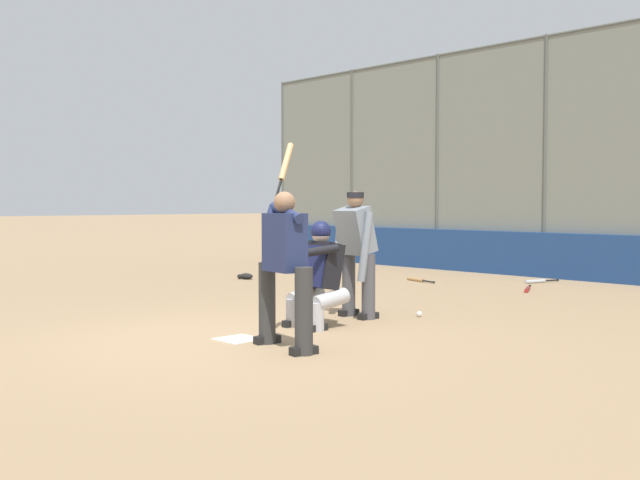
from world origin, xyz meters
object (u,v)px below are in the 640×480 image
object	(u,v)px
spare_bat_third_base_side	(417,280)
spare_bat_by_padding	(528,289)
baseball_loose	(419,314)
catcher_behind_plate	(316,272)
batter_at_plate	(285,263)
umpire_home	(356,250)
spare_bat_near_backstop	(538,281)
fielding_glove_on_dirt	(246,276)

from	to	relation	value
spare_bat_third_base_side	spare_bat_by_padding	bearing A→B (deg)	-160.09
spare_bat_by_padding	baseball_loose	bearing A→B (deg)	-17.57
catcher_behind_plate	spare_bat_by_padding	world-z (taller)	catcher_behind_plate
batter_at_plate	umpire_home	size ratio (longest dim) A/B	1.31
umpire_home	spare_bat_near_backstop	xyz separation A→B (m)	(0.60, -5.45, -0.83)
umpire_home	baseball_loose	distance (m)	1.17
batter_at_plate	spare_bat_near_backstop	size ratio (longest dim) A/B	2.65
spare_bat_near_backstop	fielding_glove_on_dirt	world-z (taller)	fielding_glove_on_dirt
spare_bat_by_padding	spare_bat_third_base_side	xyz separation A→B (m)	(2.24, 0.16, -0.00)
umpire_home	baseball_loose	size ratio (longest dim) A/B	21.89
umpire_home	fielding_glove_on_dirt	size ratio (longest dim) A/B	5.13
catcher_behind_plate	baseball_loose	size ratio (longest dim) A/B	17.04
spare_bat_near_backstop	catcher_behind_plate	bearing A→B (deg)	22.65
batter_at_plate	fielding_glove_on_dirt	distance (m)	7.07
spare_bat_near_backstop	spare_bat_third_base_side	bearing A→B (deg)	-34.88
spare_bat_near_backstop	baseball_loose	world-z (taller)	baseball_loose
catcher_behind_plate	spare_bat_third_base_side	distance (m)	5.54
spare_bat_by_padding	fielding_glove_on_dirt	distance (m)	5.30
spare_bat_third_base_side	umpire_home	bearing A→B (deg)	135.49
spare_bat_near_backstop	spare_bat_third_base_side	world-z (taller)	same
batter_at_plate	spare_bat_near_backstop	xyz separation A→B (m)	(1.53, -7.45, -0.83)
catcher_behind_plate	spare_bat_by_padding	distance (m)	5.12
batter_at_plate	umpire_home	world-z (taller)	batter_at_plate
spare_bat_near_backstop	baseball_loose	size ratio (longest dim) A/B	10.81
spare_bat_near_backstop	spare_bat_by_padding	xyz separation A→B (m)	(-0.54, 1.24, 0.00)
batter_at_plate	spare_bat_near_backstop	distance (m)	7.65
catcher_behind_plate	fielding_glove_on_dirt	world-z (taller)	catcher_behind_plate
spare_bat_third_base_side	baseball_loose	distance (m)	4.42
fielding_glove_on_dirt	spare_bat_third_base_side	bearing A→B (deg)	-140.98
spare_bat_third_base_side	fielding_glove_on_dirt	distance (m)	3.30
batter_at_plate	spare_bat_by_padding	world-z (taller)	batter_at_plate
spare_bat_third_base_side	fielding_glove_on_dirt	bearing A→B (deg)	54.93
umpire_home	spare_bat_near_backstop	size ratio (longest dim) A/B	2.02
batter_at_plate	baseball_loose	bearing A→B (deg)	-71.83
batter_at_plate	spare_bat_third_base_side	distance (m)	6.91
fielding_glove_on_dirt	baseball_loose	world-z (taller)	fielding_glove_on_dirt
umpire_home	spare_bat_third_base_side	bearing A→B (deg)	-56.05
baseball_loose	fielding_glove_on_dirt	bearing A→B (deg)	-13.83
batter_at_plate	spare_bat_third_base_side	size ratio (longest dim) A/B	2.57
umpire_home	baseball_loose	world-z (taller)	umpire_home
catcher_behind_plate	fielding_glove_on_dirt	size ratio (longest dim) A/B	3.99
umpire_home	fielding_glove_on_dirt	world-z (taller)	umpire_home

